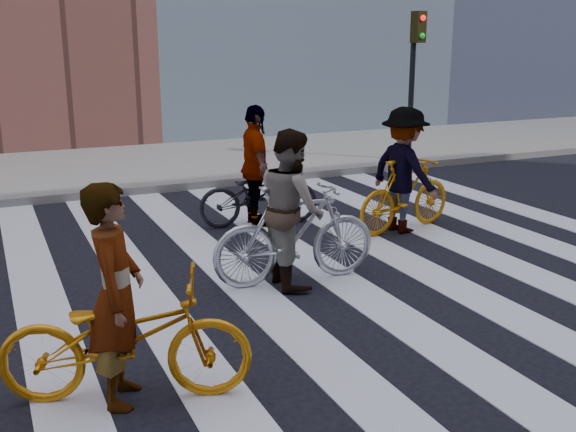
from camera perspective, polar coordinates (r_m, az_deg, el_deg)
ground at (r=8.65m, az=6.27°, el=-4.01°), size 100.00×100.00×0.00m
sidewalk_far at (r=15.36m, az=-8.20°, el=4.56°), size 100.00×5.00×0.15m
zebra_crosswalk at (r=8.65m, az=6.27°, el=-3.97°), size 8.25×10.00×0.01m
traffic_signal at (r=15.06m, az=10.69°, el=12.70°), size 0.22×0.42×3.33m
bike_yellow_left at (r=5.49m, az=-13.59°, el=-10.04°), size 2.08×1.30×1.03m
bike_silver_mid at (r=7.78m, az=0.61°, el=-1.52°), size 2.01×0.70×1.19m
bike_yellow_right at (r=10.07m, az=9.92°, el=1.78°), size 1.88×0.88×1.09m
bike_dark_rear at (r=10.23m, az=-2.47°, el=1.86°), size 1.92×0.91×0.97m
rider_left at (r=5.34m, az=-14.36°, el=-6.52°), size 0.62×0.75×1.77m
rider_mid at (r=7.67m, az=0.28°, el=0.68°), size 0.75×0.93×1.81m
rider_right at (r=9.96m, az=9.78°, el=3.83°), size 0.91×1.30×1.83m
rider_rear at (r=10.13m, az=-2.76°, el=4.22°), size 0.60×1.13×1.83m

